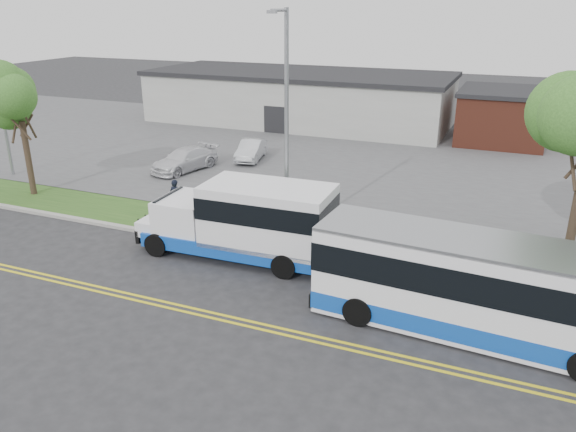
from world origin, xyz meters
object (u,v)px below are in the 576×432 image
at_px(streetlight_near, 286,122).
at_px(parked_car_a, 251,150).
at_px(shuttle_bus, 249,219).
at_px(parked_car_b, 185,160).
at_px(tree_west, 18,100).
at_px(transit_bus, 496,291).
at_px(pedestrian, 176,197).

relative_size(streetlight_near, parked_car_a, 2.45).
height_order(shuttle_bus, parked_car_b, shuttle_bus).
distance_m(tree_west, parked_car_a, 14.04).
bearing_deg(parked_car_a, transit_bus, -56.74).
bearing_deg(shuttle_bus, parked_car_a, 114.13).
distance_m(streetlight_near, parked_car_a, 14.19).
bearing_deg(parked_car_b, transit_bus, -18.76).
relative_size(shuttle_bus, transit_bus, 0.73).
height_order(streetlight_near, transit_bus, streetlight_near).
xyz_separation_m(streetlight_near, shuttle_bus, (-0.71, -2.10, -3.55)).
height_order(tree_west, transit_bus, tree_west).
bearing_deg(transit_bus, shuttle_bus, 169.74).
bearing_deg(streetlight_near, parked_car_b, 142.83).
relative_size(pedestrian, parked_car_b, 0.38).
bearing_deg(tree_west, pedestrian, 1.85).
relative_size(tree_west, pedestrian, 3.92).
bearing_deg(transit_bus, streetlight_near, 156.77).
xyz_separation_m(shuttle_bus, pedestrian, (-5.39, 2.86, -0.70)).
bearing_deg(tree_west, parked_car_a, 54.52).
distance_m(streetlight_near, shuttle_bus, 4.19).
bearing_deg(shuttle_bus, transit_bus, -15.78).
relative_size(shuttle_bus, pedestrian, 4.72).
relative_size(shuttle_bus, parked_car_b, 1.80).
bearing_deg(transit_bus, pedestrian, 164.34).
xyz_separation_m(streetlight_near, parked_car_b, (-9.91, 7.52, -4.46)).
distance_m(pedestrian, parked_car_b, 7.76).
xyz_separation_m(parked_car_a, parked_car_b, (-2.66, -3.82, 0.03)).
height_order(transit_bus, parked_car_b, transit_bus).
bearing_deg(shuttle_bus, streetlight_near, 69.59).
bearing_deg(pedestrian, tree_west, 6.71).
distance_m(shuttle_bus, transit_bus, 9.78).
xyz_separation_m(tree_west, pedestrian, (8.90, 0.29, -4.14)).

